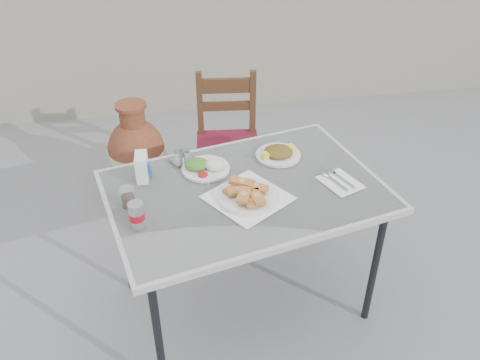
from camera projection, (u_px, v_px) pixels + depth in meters
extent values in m
plane|color=slate|center=(213.00, 315.00, 2.65)|extent=(80.00, 80.00, 0.00)
cylinder|color=black|center=(158.00, 338.00, 2.11)|extent=(0.04, 0.04, 0.70)
cylinder|color=black|center=(375.00, 267.00, 2.45)|extent=(0.04, 0.04, 0.70)
cylinder|color=black|center=(124.00, 239.00, 2.62)|extent=(0.04, 0.04, 0.70)
cylinder|color=black|center=(307.00, 192.00, 2.96)|extent=(0.04, 0.04, 0.70)
cube|color=white|center=(245.00, 191.00, 2.32)|extent=(1.38, 1.08, 0.03)
cube|color=white|center=(245.00, 188.00, 2.31)|extent=(1.34, 1.04, 0.00)
cube|color=white|center=(248.00, 198.00, 2.24)|extent=(0.43, 0.43, 0.00)
cylinder|color=silver|center=(248.00, 196.00, 2.24)|extent=(0.27, 0.27, 0.01)
cylinder|color=silver|center=(248.00, 197.00, 2.24)|extent=(0.28, 0.28, 0.01)
cylinder|color=silver|center=(206.00, 169.00, 2.42)|extent=(0.23, 0.23, 0.01)
ellipsoid|color=silver|center=(215.00, 165.00, 2.41)|extent=(0.09, 0.09, 0.05)
ellipsoid|color=#2D601B|center=(197.00, 164.00, 2.41)|extent=(0.12, 0.11, 0.05)
cylinder|color=#AD1213|center=(203.00, 175.00, 2.36)|extent=(0.05, 0.05, 0.01)
cylinder|color=silver|center=(278.00, 155.00, 2.53)|extent=(0.23, 0.23, 0.01)
ellipsoid|color=#296318|center=(278.00, 152.00, 2.51)|extent=(0.15, 0.14, 0.04)
cylinder|color=yellow|center=(265.00, 156.00, 2.48)|extent=(0.05, 0.04, 0.04)
cylinder|color=yellow|center=(291.00, 148.00, 2.54)|extent=(0.05, 0.04, 0.04)
cylinder|color=silver|center=(137.00, 215.00, 2.05)|extent=(0.06, 0.06, 0.11)
cylinder|color=red|center=(137.00, 216.00, 2.06)|extent=(0.06, 0.06, 0.03)
cylinder|color=#B2B2B9|center=(135.00, 204.00, 2.02)|extent=(0.06, 0.06, 0.00)
cylinder|color=white|center=(128.00, 198.00, 2.17)|extent=(0.06, 0.06, 0.09)
cylinder|color=black|center=(129.00, 201.00, 2.18)|extent=(0.06, 0.06, 0.05)
cube|color=white|center=(142.00, 167.00, 2.33)|extent=(0.06, 0.11, 0.13)
cube|color=#1745AF|center=(149.00, 169.00, 2.34)|extent=(0.02, 0.05, 0.07)
cube|color=#B2B2B9|center=(182.00, 160.00, 2.49)|extent=(0.13, 0.12, 0.01)
cylinder|color=white|center=(177.00, 156.00, 2.44)|extent=(0.03, 0.03, 0.06)
cylinder|color=white|center=(188.00, 155.00, 2.45)|extent=(0.03, 0.03, 0.06)
cylinder|color=#B2B2B9|center=(182.00, 152.00, 2.49)|extent=(0.03, 0.03, 0.05)
cube|color=white|center=(340.00, 182.00, 2.34)|extent=(0.21, 0.23, 0.00)
cube|color=#B2B2B9|center=(337.00, 183.00, 2.33)|extent=(0.07, 0.14, 0.00)
ellipsoid|color=#B2B2B9|center=(325.00, 174.00, 2.38)|extent=(0.04, 0.05, 0.01)
cube|color=#B2B2B9|center=(344.00, 180.00, 2.34)|extent=(0.06, 0.14, 0.00)
cube|color=#B2B2B9|center=(332.00, 171.00, 2.40)|extent=(0.04, 0.05, 0.00)
cube|color=#36220E|center=(203.00, 194.00, 3.18)|extent=(0.04, 0.04, 0.42)
cube|color=#36220E|center=(256.00, 192.00, 3.20)|extent=(0.04, 0.04, 0.42)
cube|color=#36220E|center=(203.00, 165.00, 3.45)|extent=(0.04, 0.04, 0.42)
cube|color=#36220E|center=(252.00, 164.00, 3.47)|extent=(0.04, 0.04, 0.42)
cube|color=maroon|center=(228.00, 148.00, 3.19)|extent=(0.43, 0.43, 0.05)
cube|color=#36220E|center=(200.00, 107.00, 3.20)|extent=(0.04, 0.04, 0.46)
cube|color=#36220E|center=(253.00, 105.00, 3.22)|extent=(0.04, 0.04, 0.46)
cube|color=#36220E|center=(226.00, 86.00, 3.13)|extent=(0.37, 0.07, 0.09)
cube|color=#36220E|center=(226.00, 106.00, 3.21)|extent=(0.37, 0.07, 0.06)
cylinder|color=brown|center=(142.00, 187.00, 3.54)|extent=(0.29, 0.29, 0.07)
ellipsoid|color=brown|center=(137.00, 152.00, 3.38)|extent=(0.38, 0.38, 0.48)
cylinder|color=beige|center=(137.00, 152.00, 3.38)|extent=(0.39, 0.39, 0.05)
cylinder|color=brown|center=(132.00, 117.00, 3.23)|extent=(0.16, 0.16, 0.14)
cylinder|color=brown|center=(131.00, 106.00, 3.19)|extent=(0.20, 0.20, 0.02)
cube|color=gray|center=(173.00, 41.00, 4.33)|extent=(6.00, 0.25, 1.20)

